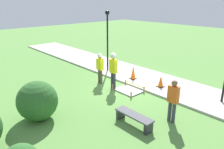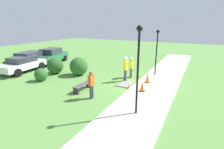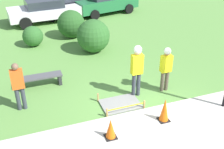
{
  "view_description": "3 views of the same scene",
  "coord_description": "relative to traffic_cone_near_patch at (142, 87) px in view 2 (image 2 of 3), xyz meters",
  "views": [
    {
      "loc": [
        -7.73,
        8.24,
        4.52
      ],
      "look_at": [
        -0.01,
        1.28,
        0.94
      ],
      "focal_mm": 35.0,
      "sensor_mm": 36.0,
      "label": 1
    },
    {
      "loc": [
        -11.92,
        -4.06,
        4.48
      ],
      "look_at": [
        -0.73,
        1.66,
        0.71
      ],
      "focal_mm": 28.0,
      "sensor_mm": 36.0,
      "label": 2
    },
    {
      "loc": [
        -3.52,
        -6.81,
        5.64
      ],
      "look_at": [
        -0.5,
        1.51,
        0.73
      ],
      "focal_mm": 45.0,
      "sensor_mm": 36.0,
      "label": 3
    }
  ],
  "objects": [
    {
      "name": "ground_plane",
      "position": [
        1.42,
        0.93,
        -0.41
      ],
      "size": [
        60.0,
        60.0,
        0.0
      ],
      "primitive_type": "plane",
      "color": "#5B8E42"
    },
    {
      "name": "sidewalk",
      "position": [
        1.42,
        -0.55,
        -0.36
      ],
      "size": [
        28.0,
        2.97,
        0.1
      ],
      "color": "#BCB7AD",
      "rests_on": "ground_plane"
    },
    {
      "name": "wet_concrete_patch",
      "position": [
        0.92,
        1.53,
        -0.38
      ],
      "size": [
        1.38,
        1.01,
        0.33
      ],
      "color": "gray",
      "rests_on": "ground_plane"
    },
    {
      "name": "traffic_cone_near_patch",
      "position": [
        0.0,
        0.0,
        0.0
      ],
      "size": [
        0.34,
        0.34,
        0.63
      ],
      "color": "black",
      "rests_on": "sidewalk"
    },
    {
      "name": "traffic_cone_far_patch",
      "position": [
        1.83,
        0.17,
        0.08
      ],
      "size": [
        0.34,
        0.34,
        0.78
      ],
      "color": "black",
      "rests_on": "sidewalk"
    },
    {
      "name": "park_bench",
      "position": [
        -1.49,
        3.73,
        -0.09
      ],
      "size": [
        1.61,
        0.44,
        0.46
      ],
      "color": "#2D2D33",
      "rests_on": "ground_plane"
    },
    {
      "name": "worker_supervisor",
      "position": [
        1.65,
        1.91,
        0.79
      ],
      "size": [
        0.4,
        0.28,
        1.97
      ],
      "color": "#383D47",
      "rests_on": "ground_plane"
    },
    {
      "name": "worker_assistant",
      "position": [
        2.79,
        1.88,
        0.62
      ],
      "size": [
        0.4,
        0.25,
        1.73
      ],
      "color": "brown",
      "rests_on": "ground_plane"
    },
    {
      "name": "bystander_in_orange_shirt",
      "position": [
        -2.29,
        2.46,
        0.56
      ],
      "size": [
        0.4,
        0.23,
        1.72
      ],
      "color": "#383D47",
      "rests_on": "ground_plane"
    },
    {
      "name": "lamppost_near",
      "position": [
        4.11,
        0.16,
        2.19
      ],
      "size": [
        0.28,
        0.28,
        3.8
      ],
      "color": "black",
      "rests_on": "sidewalk"
    },
    {
      "name": "lamppost_far",
      "position": [
        -2.95,
        -0.62,
        2.44
      ],
      "size": [
        0.28,
        0.28,
        4.26
      ],
      "color": "black",
      "rests_on": "sidewalk"
    },
    {
      "name": "parked_car_black",
      "position": [
        1.4,
        12.55,
        0.39
      ],
      "size": [
        5.05,
        2.75,
        1.57
      ],
      "rotation": [
        0.0,
        0.0,
        0.2
      ],
      "color": "black",
      "rests_on": "ground_plane"
    },
    {
      "name": "parked_car_white",
      "position": [
        -0.18,
        11.5,
        0.35
      ],
      "size": [
        4.48,
        2.28,
        1.44
      ],
      "rotation": [
        0.0,
        0.0,
        0.07
      ],
      "color": "white",
      "rests_on": "ground_plane"
    },
    {
      "name": "parked_car_green",
      "position": [
        3.92,
        12.05,
        0.42
      ],
      "size": [
        4.54,
        2.75,
        1.64
      ],
      "rotation": [
        0.0,
        0.0,
        0.2
      ],
      "color": "#236B3D",
      "rests_on": "ground_plane"
    },
    {
      "name": "shrub_rounded_near",
      "position": [
        0.77,
        8.4,
        0.32
      ],
      "size": [
        1.47,
        1.47,
        1.47
      ],
      "color": "#285623",
      "rests_on": "ground_plane"
    },
    {
      "name": "shrub_rounded_mid",
      "position": [
        -1.31,
        7.87,
        0.1
      ],
      "size": [
        1.02,
        1.02,
        1.02
      ],
      "color": "#2D6028",
      "rests_on": "ground_plane"
    },
    {
      "name": "shrub_rounded_far",
      "position": [
        1.34,
        6.18,
        0.38
      ],
      "size": [
        1.58,
        1.58,
        1.58
      ],
      "color": "#2D6028",
      "rests_on": "ground_plane"
    }
  ]
}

